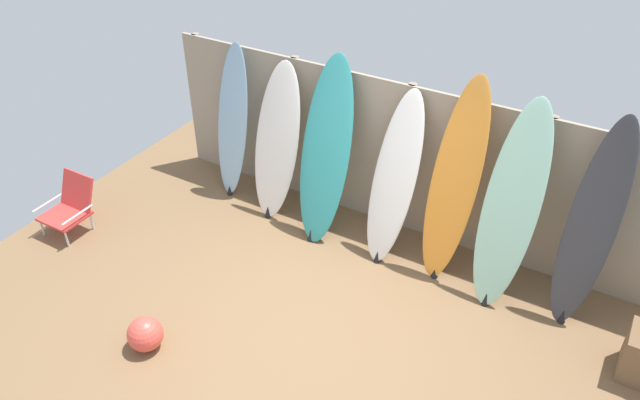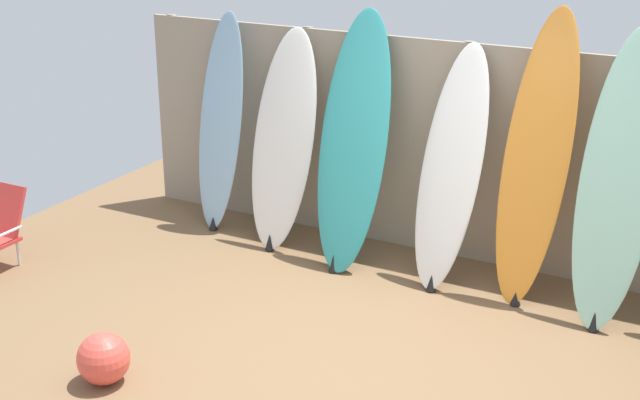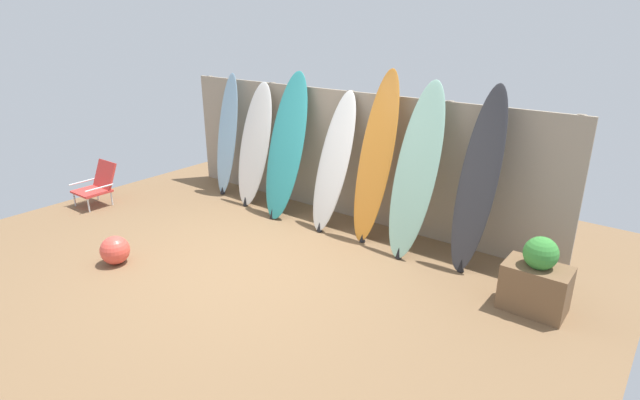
{
  "view_description": "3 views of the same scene",
  "coord_description": "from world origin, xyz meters",
  "px_view_note": "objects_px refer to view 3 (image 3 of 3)",
  "views": [
    {
      "loc": [
        2.15,
        -3.6,
        4.55
      ],
      "look_at": [
        -0.4,
        0.81,
        0.94
      ],
      "focal_mm": 35.0,
      "sensor_mm": 36.0,
      "label": 1
    },
    {
      "loc": [
        2.25,
        -4.62,
        3.06
      ],
      "look_at": [
        -0.49,
        0.49,
        0.9
      ],
      "focal_mm": 50.0,
      "sensor_mm": 36.0,
      "label": 2
    },
    {
      "loc": [
        3.86,
        -3.66,
        2.75
      ],
      "look_at": [
        0.49,
        0.73,
        0.71
      ],
      "focal_mm": 28.0,
      "sensor_mm": 36.0,
      "label": 3
    }
  ],
  "objects_px": {
    "surfboard_skyblue_0": "(227,135)",
    "surfboard_seafoam_5": "(416,171)",
    "surfboard_white_3": "(334,162)",
    "beach_chair": "(98,184)",
    "surfboard_white_1": "(255,145)",
    "surfboard_orange_4": "(376,158)",
    "beach_ball": "(115,250)",
    "planter_box": "(536,280)",
    "surfboard_charcoal_6": "(478,181)",
    "surfboard_teal_2": "(286,146)"
  },
  "relations": [
    {
      "from": "surfboard_white_1",
      "to": "surfboard_teal_2",
      "type": "height_order",
      "value": "surfboard_teal_2"
    },
    {
      "from": "surfboard_white_1",
      "to": "surfboard_white_3",
      "type": "distance_m",
      "value": 1.5
    },
    {
      "from": "surfboard_skyblue_0",
      "to": "surfboard_teal_2",
      "type": "height_order",
      "value": "surfboard_teal_2"
    },
    {
      "from": "planter_box",
      "to": "surfboard_seafoam_5",
      "type": "bearing_deg",
      "value": 163.3
    },
    {
      "from": "surfboard_skyblue_0",
      "to": "surfboard_seafoam_5",
      "type": "relative_size",
      "value": 0.93
    },
    {
      "from": "surfboard_white_3",
      "to": "beach_chair",
      "type": "relative_size",
      "value": 2.84
    },
    {
      "from": "surfboard_white_3",
      "to": "surfboard_seafoam_5",
      "type": "relative_size",
      "value": 0.89
    },
    {
      "from": "surfboard_charcoal_6",
      "to": "surfboard_white_3",
      "type": "bearing_deg",
      "value": -179.53
    },
    {
      "from": "surfboard_white_1",
      "to": "beach_chair",
      "type": "relative_size",
      "value": 2.85
    },
    {
      "from": "surfboard_white_1",
      "to": "planter_box",
      "type": "xyz_separation_m",
      "value": [
        4.35,
        -0.55,
        -0.59
      ]
    },
    {
      "from": "surfboard_teal_2",
      "to": "planter_box",
      "type": "height_order",
      "value": "surfboard_teal_2"
    },
    {
      "from": "surfboard_skyblue_0",
      "to": "surfboard_white_1",
      "type": "xyz_separation_m",
      "value": [
        0.69,
        -0.08,
        -0.04
      ]
    },
    {
      "from": "surfboard_teal_2",
      "to": "surfboard_orange_4",
      "type": "distance_m",
      "value": 1.47
    },
    {
      "from": "surfboard_teal_2",
      "to": "planter_box",
      "type": "relative_size",
      "value": 2.6
    },
    {
      "from": "surfboard_teal_2",
      "to": "surfboard_seafoam_5",
      "type": "distance_m",
      "value": 2.07
    },
    {
      "from": "surfboard_skyblue_0",
      "to": "beach_ball",
      "type": "xyz_separation_m",
      "value": [
        0.85,
        -2.61,
        -0.78
      ]
    },
    {
      "from": "planter_box",
      "to": "surfboard_teal_2",
      "type": "bearing_deg",
      "value": 172.08
    },
    {
      "from": "surfboard_skyblue_0",
      "to": "surfboard_teal_2",
      "type": "distance_m",
      "value": 1.38
    },
    {
      "from": "surfboard_seafoam_5",
      "to": "beach_chair",
      "type": "xyz_separation_m",
      "value": [
        -4.61,
        -1.49,
        -0.7
      ]
    },
    {
      "from": "surfboard_white_1",
      "to": "beach_chair",
      "type": "bearing_deg",
      "value": -139.94
    },
    {
      "from": "surfboard_white_3",
      "to": "planter_box",
      "type": "relative_size",
      "value": 2.35
    },
    {
      "from": "surfboard_white_3",
      "to": "surfboard_white_1",
      "type": "bearing_deg",
      "value": 179.26
    },
    {
      "from": "beach_ball",
      "to": "planter_box",
      "type": "bearing_deg",
      "value": 25.24
    },
    {
      "from": "surfboard_skyblue_0",
      "to": "surfboard_white_3",
      "type": "xyz_separation_m",
      "value": [
        2.19,
        -0.09,
        -0.04
      ]
    },
    {
      "from": "surfboard_charcoal_6",
      "to": "beach_chair",
      "type": "relative_size",
      "value": 3.22
    },
    {
      "from": "beach_ball",
      "to": "surfboard_seafoam_5",
      "type": "bearing_deg",
      "value": 43.48
    },
    {
      "from": "surfboard_white_1",
      "to": "surfboard_orange_4",
      "type": "relative_size",
      "value": 0.85
    },
    {
      "from": "surfboard_seafoam_5",
      "to": "planter_box",
      "type": "height_order",
      "value": "surfboard_seafoam_5"
    },
    {
      "from": "surfboard_orange_4",
      "to": "surfboard_seafoam_5",
      "type": "xyz_separation_m",
      "value": [
        0.6,
        -0.06,
        -0.05
      ]
    },
    {
      "from": "surfboard_orange_4",
      "to": "planter_box",
      "type": "xyz_separation_m",
      "value": [
        2.2,
        -0.54,
        -0.75
      ]
    },
    {
      "from": "surfboard_skyblue_0",
      "to": "planter_box",
      "type": "height_order",
      "value": "surfboard_skyblue_0"
    },
    {
      "from": "surfboard_white_3",
      "to": "surfboard_charcoal_6",
      "type": "bearing_deg",
      "value": 0.47
    },
    {
      "from": "surfboard_charcoal_6",
      "to": "planter_box",
      "type": "relative_size",
      "value": 2.66
    },
    {
      "from": "surfboard_charcoal_6",
      "to": "beach_chair",
      "type": "height_order",
      "value": "surfboard_charcoal_6"
    },
    {
      "from": "surfboard_white_3",
      "to": "planter_box",
      "type": "xyz_separation_m",
      "value": [
        2.84,
        -0.53,
        -0.59
      ]
    },
    {
      "from": "surfboard_skyblue_0",
      "to": "surfboard_seafoam_5",
      "type": "height_order",
      "value": "surfboard_seafoam_5"
    },
    {
      "from": "surfboard_teal_2",
      "to": "surfboard_white_3",
      "type": "height_order",
      "value": "surfboard_teal_2"
    },
    {
      "from": "surfboard_seafoam_5",
      "to": "surfboard_skyblue_0",
      "type": "bearing_deg",
      "value": 177.53
    },
    {
      "from": "surfboard_white_3",
      "to": "beach_ball",
      "type": "bearing_deg",
      "value": -118.23
    },
    {
      "from": "surfboard_skyblue_0",
      "to": "surfboard_white_3",
      "type": "bearing_deg",
      "value": -2.47
    },
    {
      "from": "surfboard_orange_4",
      "to": "beach_ball",
      "type": "distance_m",
      "value": 3.33
    },
    {
      "from": "surfboard_white_1",
      "to": "surfboard_charcoal_6",
      "type": "relative_size",
      "value": 0.88
    },
    {
      "from": "surfboard_white_1",
      "to": "surfboard_charcoal_6",
      "type": "distance_m",
      "value": 3.48
    },
    {
      "from": "surfboard_orange_4",
      "to": "beach_chair",
      "type": "height_order",
      "value": "surfboard_orange_4"
    },
    {
      "from": "surfboard_teal_2",
      "to": "planter_box",
      "type": "distance_m",
      "value": 3.77
    },
    {
      "from": "surfboard_white_1",
      "to": "surfboard_teal_2",
      "type": "xyz_separation_m",
      "value": [
        0.68,
        -0.04,
        0.1
      ]
    },
    {
      "from": "surfboard_white_1",
      "to": "surfboard_teal_2",
      "type": "relative_size",
      "value": 0.9
    },
    {
      "from": "surfboard_white_3",
      "to": "surfboard_seafoam_5",
      "type": "xyz_separation_m",
      "value": [
        1.24,
        -0.05,
        0.11
      ]
    },
    {
      "from": "planter_box",
      "to": "surfboard_skyblue_0",
      "type": "bearing_deg",
      "value": 172.89
    },
    {
      "from": "surfboard_teal_2",
      "to": "surfboard_white_1",
      "type": "bearing_deg",
      "value": 176.39
    }
  ]
}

